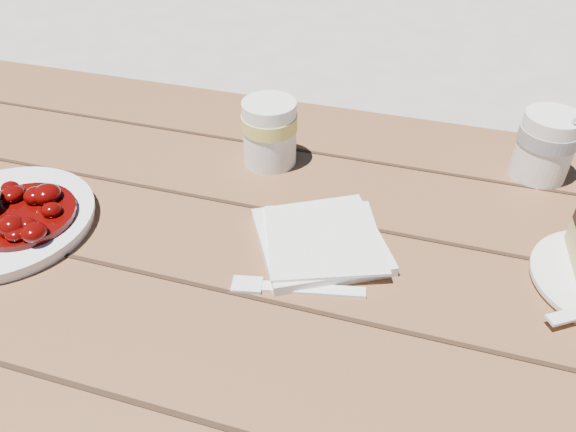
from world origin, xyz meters
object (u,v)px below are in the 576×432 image
(picnic_table, at_px, (295,341))
(second_cup, at_px, (270,133))
(main_plate, at_px, (4,221))
(coffee_cup, at_px, (545,146))

(picnic_table, bearing_deg, second_cup, 116.41)
(second_cup, bearing_deg, main_plate, -138.57)
(coffee_cup, relative_size, second_cup, 1.00)
(main_plate, bearing_deg, second_cup, 41.43)
(second_cup, bearing_deg, picnic_table, -63.59)
(picnic_table, height_order, coffee_cup, coffee_cup)
(main_plate, xyz_separation_m, second_cup, (0.28, 0.25, 0.04))
(picnic_table, height_order, main_plate, main_plate)
(main_plate, bearing_deg, picnic_table, 7.92)
(picnic_table, xyz_separation_m, coffee_cup, (0.29, 0.28, 0.21))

